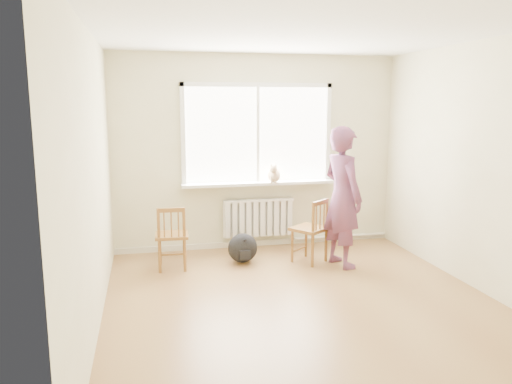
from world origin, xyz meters
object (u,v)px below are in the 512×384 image
chair_left (172,238)px  chair_right (312,231)px  cat (274,174)px  person (343,197)px  backpack (243,248)px

chair_left → chair_right: bearing=179.5°
cat → person: bearing=-37.1°
cat → backpack: (-0.55, -0.52, -0.87)m
chair_left → cat: bearing=-154.2°
chair_left → backpack: bearing=-171.6°
person → chair_left: bearing=67.3°
person → chair_right: bearing=45.7°
backpack → chair_left: bearing=-174.6°
chair_right → cat: bearing=-102.6°
chair_left → chair_right: size_ratio=0.96×
person → backpack: (-1.20, 0.38, -0.69)m
backpack → chair_right: bearing=-12.5°
chair_right → cat: cat is taller
chair_left → cat: size_ratio=2.04×
person → backpack: 1.43m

